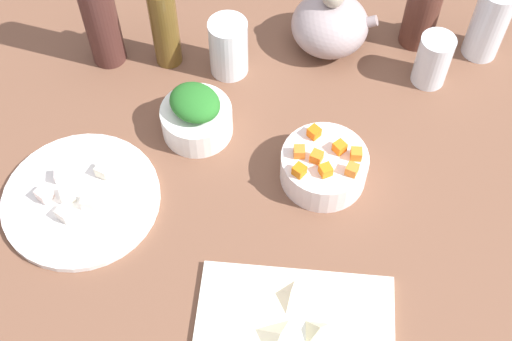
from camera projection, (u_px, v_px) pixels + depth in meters
The scene contains 29 objects.
tabletop at pixel (256, 192), 115.49cm from camera, with size 190.00×190.00×3.00cm, color brown.
plate_tofu at pixel (81, 199), 112.23cm from camera, with size 25.98×25.98×1.20cm, color white.
bowl_greens at pixel (197, 120), 118.52cm from camera, with size 12.40×12.40×5.59cm, color white.
bowl_carrots at pixel (324, 167), 113.05cm from camera, with size 14.42×14.42×5.69cm, color white.
teapot at pixel (330, 24), 127.70cm from camera, with size 16.13×14.51×14.28cm.
bottle_0 at pixel (164, 24), 122.59cm from camera, with size 5.03×5.03×22.07cm.
bottle_1 at pixel (99, 12), 120.82cm from camera, with size 6.27×6.27×26.94cm.
bottle_2 at pixel (422, 10), 126.65cm from camera, with size 6.37×6.37×18.82cm.
drinking_glass_0 at pixel (229, 47), 124.11cm from camera, with size 7.17×7.17×11.51cm, color white.
drinking_glass_1 at pixel (433, 60), 123.19cm from camera, with size 6.28×6.28×10.28cm, color white.
drinking_glass_2 at pixel (489, 23), 125.18cm from camera, with size 6.68×6.68×14.89cm, color white.
carrot_cube_0 at pixel (352, 170), 108.26cm from camera, with size 1.80×1.80×1.80cm, color orange.
carrot_cube_1 at pixel (356, 154), 109.93cm from camera, with size 1.80×1.80×1.80cm, color orange.
carrot_cube_2 at pixel (340, 147), 110.67cm from camera, with size 1.80×1.80×1.80cm, color orange.
carrot_cube_3 at pixel (299, 152), 110.18cm from camera, with size 1.80×1.80×1.80cm, color orange.
carrot_cube_4 at pixel (299, 169), 108.32cm from camera, with size 1.80×1.80×1.80cm, color orange.
carrot_cube_5 at pixel (326, 170), 108.19cm from camera, with size 1.80×1.80×1.80cm, color orange.
carrot_cube_6 at pixel (314, 132), 112.35cm from camera, with size 1.80×1.80×1.80cm, color orange.
carrot_cube_7 at pixel (317, 157), 109.64cm from camera, with size 1.80×1.80×1.80cm, color orange.
chopped_greens_mound at pixel (195, 102), 114.45cm from camera, with size 9.23×7.82×4.19cm, color #266D25.
tofu_cube_0 at pixel (89, 202), 109.93cm from camera, with size 2.20×2.20×2.20cm, color #F5DECE.
tofu_cube_1 at pixel (62, 175), 112.79cm from camera, with size 2.20×2.20×2.20cm, color white.
tofu_cube_2 at pixel (104, 170), 113.33cm from camera, with size 2.20×2.20×2.20cm, color white.
tofu_cube_3 at pixel (67, 195), 110.70cm from camera, with size 2.20×2.20×2.20cm, color white.
tofu_cube_4 at pixel (65, 214), 108.75cm from camera, with size 2.20×2.20×2.20cm, color white.
tofu_cube_5 at pixel (44, 194), 110.76cm from camera, with size 2.20×2.20×2.20cm, color #FBDED1.
dumpling_0 at pixel (280, 337), 97.41cm from camera, with size 5.72×4.96×2.67cm, color beige.
dumpling_1 at pixel (320, 331), 97.84cm from camera, with size 4.01×3.65×2.80cm, color beige.
dumpling_2 at pixel (291, 294), 101.30cm from camera, with size 4.05×3.44×2.26cm, color beige.
Camera 1 is at (9.11, -60.29, 99.64)cm, focal length 47.92 mm.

